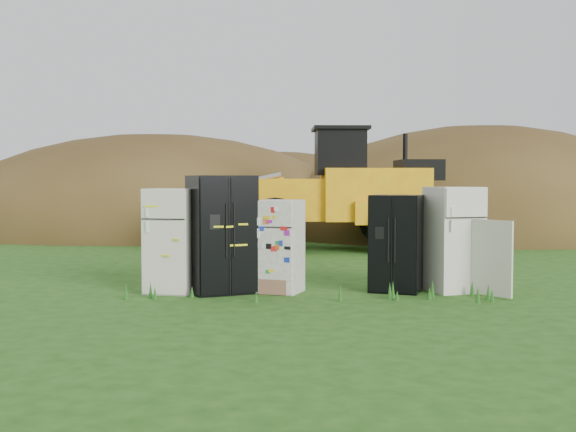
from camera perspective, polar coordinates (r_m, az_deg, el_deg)
name	(u,v)px	position (r m, az deg, el deg)	size (l,w,h in m)	color
ground	(316,292)	(12.43, 2.23, -6.01)	(120.00, 120.00, 0.00)	#204B14
fridge_leftmost	(172,241)	(12.42, -9.19, -1.94)	(0.78, 0.75, 1.77)	silver
fridge_black_side	(222,234)	(12.29, -5.27, -1.44)	(1.04, 0.82, 1.99)	black
fridge_sticker	(280,246)	(12.29, -0.66, -2.40)	(0.70, 0.65, 1.58)	white
fridge_black_right	(396,243)	(12.50, 8.53, -2.15)	(0.83, 0.69, 1.66)	black
fridge_open_door	(454,239)	(12.70, 12.96, -1.81)	(0.82, 0.75, 1.80)	silver
wheel_loader	(309,189)	(19.59, 1.68, 2.17)	(6.88, 2.79, 3.33)	yellow
dirt_mound_right	(481,235)	(25.68, 14.98, -1.45)	(14.15, 10.38, 7.52)	#3F2D14
dirt_mound_left	(156,231)	(26.99, -10.37, -1.18)	(15.72, 11.79, 7.13)	#3F2D14
dirt_mound_back	(261,225)	(29.82, -2.13, -0.74)	(16.85, 11.23, 6.12)	#3F2D14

